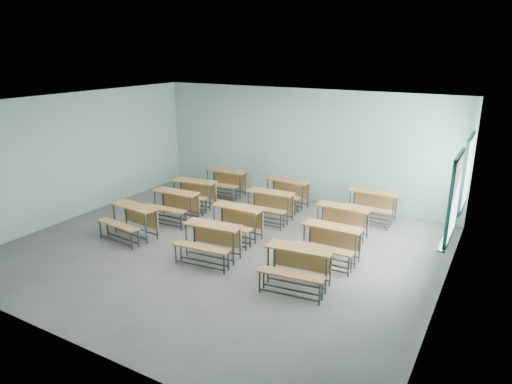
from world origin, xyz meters
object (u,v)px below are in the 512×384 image
(desk_unit_r2c2, at_px, (341,218))
(desk_unit_r1c0, at_px, (174,202))
(desk_unit_r1c2, at_px, (330,239))
(desk_unit_r2c0, at_px, (193,190))
(desk_unit_r3c1, at_px, (286,189))
(desk_unit_r3c0, at_px, (225,179))
(desk_unit_r2c1, at_px, (269,202))
(desk_unit_r0c0, at_px, (131,217))
(desk_unit_r0c2, at_px, (297,262))
(desk_unit_r3c2, at_px, (372,202))
(desk_unit_r1c1, at_px, (235,218))
(desk_unit_r0c1, at_px, (210,237))

(desk_unit_r2c2, bearing_deg, desk_unit_r1c0, -167.62)
(desk_unit_r1c2, bearing_deg, desk_unit_r2c0, 162.75)
(desk_unit_r1c2, xyz_separation_m, desk_unit_r3c1, (-2.32, 2.64, 0.00))
(desk_unit_r3c0, bearing_deg, desk_unit_r2c1, -31.84)
(desk_unit_r0c0, xyz_separation_m, desk_unit_r2c0, (-0.03, 2.39, 0.00))
(desk_unit_r0c2, xyz_separation_m, desk_unit_r3c1, (-2.18, 3.94, 0.00))
(desk_unit_r2c0, bearing_deg, desk_unit_r1c2, -22.76)
(desk_unit_r0c0, distance_m, desk_unit_r2c1, 3.40)
(desk_unit_r2c2, relative_size, desk_unit_r3c0, 0.99)
(desk_unit_r1c0, distance_m, desk_unit_r3c2, 5.06)
(desk_unit_r1c1, distance_m, desk_unit_r3c1, 2.58)
(desk_unit_r2c2, bearing_deg, desk_unit_r3c1, 145.45)
(desk_unit_r0c0, bearing_deg, desk_unit_r2c1, 54.86)
(desk_unit_r0c1, relative_size, desk_unit_r2c0, 0.99)
(desk_unit_r0c1, bearing_deg, desk_unit_r3c0, 113.45)
(desk_unit_r0c0, distance_m, desk_unit_r1c2, 4.61)
(desk_unit_r0c0, xyz_separation_m, desk_unit_r1c1, (2.13, 1.16, 0.00))
(desk_unit_r2c0, distance_m, desk_unit_r2c2, 4.29)
(desk_unit_r0c1, xyz_separation_m, desk_unit_r3c0, (-2.15, 3.78, 0.00))
(desk_unit_r1c2, distance_m, desk_unit_r3c1, 3.51)
(desk_unit_r0c2, relative_size, desk_unit_r3c0, 1.04)
(desk_unit_r1c0, bearing_deg, desk_unit_r0c1, -36.08)
(desk_unit_r1c0, bearing_deg, desk_unit_r0c0, -99.11)
(desk_unit_r1c1, bearing_deg, desk_unit_r1c0, 174.03)
(desk_unit_r1c1, bearing_deg, desk_unit_r0c2, -32.09)
(desk_unit_r0c0, distance_m, desk_unit_r2c2, 4.88)
(desk_unit_r2c0, xyz_separation_m, desk_unit_r2c1, (2.29, 0.15, 0.00))
(desk_unit_r3c2, bearing_deg, desk_unit_r2c2, -100.19)
(desk_unit_r1c2, bearing_deg, desk_unit_r2c1, 145.66)
(desk_unit_r0c2, distance_m, desk_unit_r3c2, 4.06)
(desk_unit_r0c2, relative_size, desk_unit_r3c1, 1.03)
(desk_unit_r0c1, xyz_separation_m, desk_unit_r2c2, (1.98, 2.44, 0.00))
(desk_unit_r2c1, xyz_separation_m, desk_unit_r2c2, (2.00, -0.15, 0.00))
(desk_unit_r1c1, bearing_deg, desk_unit_r3c1, 88.88)
(desk_unit_r1c0, bearing_deg, desk_unit_r1c1, -8.25)
(desk_unit_r2c1, bearing_deg, desk_unit_r3c0, 148.16)
(desk_unit_r1c0, xyz_separation_m, desk_unit_r3c1, (2.01, 2.39, 0.00))
(desk_unit_r2c1, bearing_deg, desk_unit_r3c1, 92.24)
(desk_unit_r0c2, bearing_deg, desk_unit_r3c0, 129.93)
(desk_unit_r0c2, bearing_deg, desk_unit_r1c1, 141.38)
(desk_unit_r0c2, bearing_deg, desk_unit_r0c0, 170.35)
(desk_unit_r3c0, bearing_deg, desk_unit_r1c2, -33.86)
(desk_unit_r1c1, height_order, desk_unit_r3c0, same)
(desk_unit_r0c2, bearing_deg, desk_unit_r1c2, 76.81)
(desk_unit_r1c1, relative_size, desk_unit_r1c2, 0.99)
(desk_unit_r3c0, bearing_deg, desk_unit_r3c2, -0.98)
(desk_unit_r0c0, height_order, desk_unit_r3c0, same)
(desk_unit_r1c1, xyz_separation_m, desk_unit_r2c0, (-2.16, 1.23, 0.00))
(desk_unit_r0c2, xyz_separation_m, desk_unit_r2c2, (-0.08, 2.59, 0.00))
(desk_unit_r0c1, distance_m, desk_unit_r1c0, 2.55)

